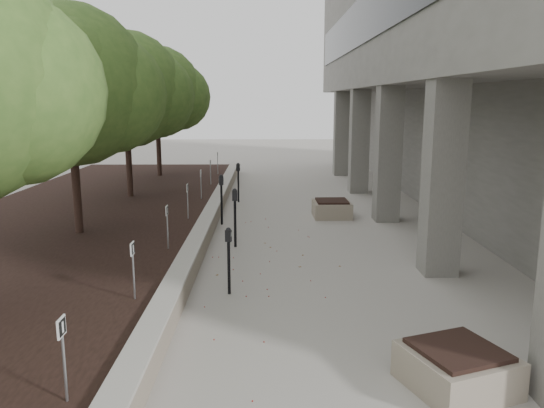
{
  "coord_description": "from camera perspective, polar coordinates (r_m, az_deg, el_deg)",
  "views": [
    {
      "loc": [
        -0.19,
        -4.75,
        3.59
      ],
      "look_at": [
        -0.08,
        7.19,
        1.25
      ],
      "focal_mm": 35.2,
      "sensor_mm": 36.0,
      "label": 1
    }
  ],
  "objects": [
    {
      "name": "crabapple_tree_5",
      "position": [
        23.21,
        -12.18,
        9.67
      ],
      "size": [
        4.6,
        4.0,
        5.44
      ],
      "primitive_type": null,
      "color": "#3B5E24",
      "rests_on": "planting_bed"
    },
    {
      "name": "parking_meter_5",
      "position": [
        18.95,
        -3.62,
        2.3
      ],
      "size": [
        0.16,
        0.13,
        1.41
      ],
      "primitive_type": null,
      "rotation": [
        0.0,
        0.0,
        -0.28
      ],
      "color": "black",
      "rests_on": "ground"
    },
    {
      "name": "planter_back",
      "position": [
        16.69,
        6.41,
        -0.47
      ],
      "size": [
        1.16,
        1.16,
        0.53
      ],
      "primitive_type": null,
      "rotation": [
        0.0,
        0.0,
        0.02
      ],
      "color": "gray",
      "rests_on": "ground"
    },
    {
      "name": "berry_scatter",
      "position": [
        10.38,
        -0.01,
        -9.08
      ],
      "size": [
        3.3,
        14.1,
        0.02
      ],
      "primitive_type": null,
      "color": "#97120A",
      "rests_on": "ground"
    },
    {
      "name": "crabapple_tree_4",
      "position": [
        18.34,
        -15.31,
        9.22
      ],
      "size": [
        4.6,
        4.0,
        5.44
      ],
      "primitive_type": null,
      "color": "#3B5E24",
      "rests_on": "planting_bed"
    },
    {
      "name": "retaining_wall",
      "position": [
        14.24,
        -7.13,
        -2.57
      ],
      "size": [
        0.39,
        26.0,
        0.5
      ],
      "primitive_type": null,
      "color": "gray",
      "rests_on": "ground"
    },
    {
      "name": "parking_sign_8",
      "position": [
        23.5,
        -5.84,
        4.39
      ],
      "size": [
        0.04,
        0.22,
        0.96
      ],
      "primitive_type": null,
      "color": "black",
      "rests_on": "planting_bed"
    },
    {
      "name": "parking_sign_7",
      "position": [
        20.54,
        -6.59,
        3.42
      ],
      "size": [
        0.04,
        0.22,
        0.96
      ],
      "primitive_type": null,
      "color": "black",
      "rests_on": "planting_bed"
    },
    {
      "name": "parking_meter_2",
      "position": [
        10.0,
        -4.64,
        -6.09
      ],
      "size": [
        0.15,
        0.12,
        1.29
      ],
      "primitive_type": null,
      "rotation": [
        0.0,
        0.0,
        -0.28
      ],
      "color": "black",
      "rests_on": "ground"
    },
    {
      "name": "parking_sign_2",
      "position": [
        6.29,
        -21.36,
        -15.27
      ],
      "size": [
        0.04,
        0.22,
        0.96
      ],
      "primitive_type": null,
      "color": "black",
      "rests_on": "planting_bed"
    },
    {
      "name": "parking_sign_3",
      "position": [
        8.94,
        -14.6,
        -6.93
      ],
      "size": [
        0.04,
        0.22,
        0.96
      ],
      "primitive_type": null,
      "color": "black",
      "rests_on": "planting_bed"
    },
    {
      "name": "planting_bed",
      "position": [
        15.12,
        -21.11,
        -2.63
      ],
      "size": [
        7.0,
        26.0,
        0.4
      ],
      "primitive_type": "cube",
      "color": "black",
      "rests_on": "ground"
    },
    {
      "name": "parking_sign_6",
      "position": [
        17.59,
        -7.6,
        2.11
      ],
      "size": [
        0.04,
        0.22,
        0.96
      ],
      "primitive_type": null,
      "color": "black",
      "rests_on": "planting_bed"
    },
    {
      "name": "planter_front",
      "position": [
        7.4,
        19.17,
        -16.19
      ],
      "size": [
        1.51,
        1.51,
        0.55
      ],
      "primitive_type": null,
      "rotation": [
        0.0,
        0.0,
        0.36
      ],
      "color": "gray",
      "rests_on": "ground"
    },
    {
      "name": "parking_meter_4",
      "position": [
        15.55,
        -5.42,
        0.47
      ],
      "size": [
        0.16,
        0.13,
        1.48
      ],
      "primitive_type": null,
      "rotation": [
        0.0,
        0.0,
        0.19
      ],
      "color": "black",
      "rests_on": "ground"
    },
    {
      "name": "parking_sign_5",
      "position": [
        14.66,
        -9.01,
        0.28
      ],
      "size": [
        0.04,
        0.22,
        0.96
      ],
      "primitive_type": null,
      "color": "black",
      "rests_on": "planting_bed"
    },
    {
      "name": "parking_meter_3",
      "position": [
        13.14,
        -3.97,
        -1.48
      ],
      "size": [
        0.15,
        0.11,
        1.47
      ],
      "primitive_type": null,
      "rotation": [
        0.0,
        0.0,
        0.02
      ],
      "color": "black",
      "rests_on": "ground"
    },
    {
      "name": "parking_sign_4",
      "position": [
        11.77,
        -11.12,
        -2.45
      ],
      "size": [
        0.04,
        0.22,
        0.96
      ],
      "primitive_type": null,
      "color": "black",
      "rests_on": "planting_bed"
    },
    {
      "name": "crabapple_tree_3",
      "position": [
        13.56,
        -20.65,
        8.4
      ],
      "size": [
        4.6,
        4.0,
        5.44
      ],
      "primitive_type": null,
      "color": "#3B5E24",
      "rests_on": "planting_bed"
    }
  ]
}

